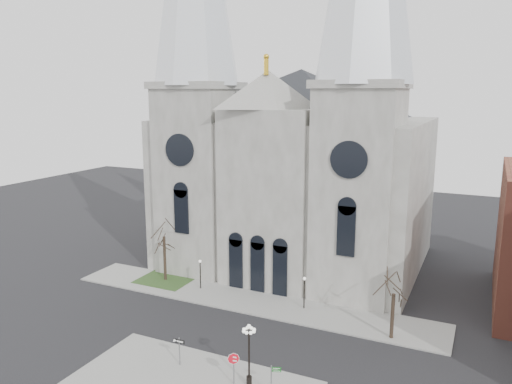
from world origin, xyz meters
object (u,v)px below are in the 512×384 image
at_px(stop_sign, 234,362).
at_px(street_name_sign, 272,378).
at_px(globe_lamp, 249,347).
at_px(one_way_sign, 179,347).

relative_size(stop_sign, street_name_sign, 1.09).
height_order(globe_lamp, one_way_sign, globe_lamp).
xyz_separation_m(one_way_sign, street_name_sign, (8.23, -0.65, -0.17)).
height_order(one_way_sign, street_name_sign, street_name_sign).
xyz_separation_m(stop_sign, one_way_sign, (-5.10, 0.56, -0.25)).
bearing_deg(one_way_sign, street_name_sign, -6.37).
relative_size(one_way_sign, street_name_sign, 0.99).
bearing_deg(street_name_sign, one_way_sign, 155.16).
distance_m(stop_sign, one_way_sign, 5.14).
relative_size(stop_sign, globe_lamp, 0.52).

